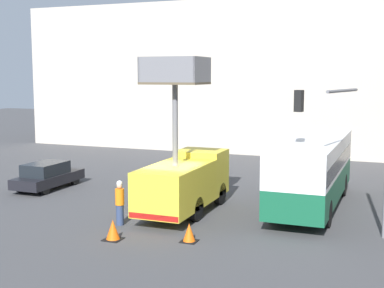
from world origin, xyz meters
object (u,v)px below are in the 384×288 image
at_px(traffic_cone_near_truck, 189,233).
at_px(parked_car_curbside, 47,175).
at_px(traffic_cone_mid_road, 113,230).
at_px(city_bus, 313,168).
at_px(utility_truck, 184,178).
at_px(traffic_light_pole, 353,132).
at_px(road_worker_directing, 292,199).
at_px(road_worker_near_truck, 120,203).

height_order(traffic_cone_near_truck, parked_car_curbside, parked_car_curbside).
bearing_deg(parked_car_curbside, traffic_cone_mid_road, -40.14).
bearing_deg(city_bus, traffic_cone_near_truck, 161.68).
height_order(utility_truck, traffic_light_pole, utility_truck).
bearing_deg(utility_truck, road_worker_directing, 9.17).
distance_m(traffic_cone_near_truck, traffic_cone_mid_road, 2.93).
xyz_separation_m(traffic_cone_near_truck, traffic_cone_mid_road, (-2.80, -0.85, 0.04)).
bearing_deg(road_worker_near_truck, traffic_cone_mid_road, 146.98).
bearing_deg(road_worker_near_truck, parked_car_curbside, 1.59).
height_order(utility_truck, road_worker_near_truck, utility_truck).
distance_m(road_worker_near_truck, road_worker_directing, 7.45).
bearing_deg(road_worker_directing, road_worker_near_truck, 82.70).
distance_m(traffic_light_pole, traffic_cone_mid_road, 10.10).
height_order(city_bus, traffic_light_pole, traffic_light_pole).
height_order(traffic_light_pole, traffic_cone_mid_road, traffic_light_pole).
bearing_deg(parked_car_curbside, city_bus, 4.42).
relative_size(utility_truck, traffic_cone_near_truck, 9.96).
distance_m(traffic_light_pole, traffic_cone_near_truck, 7.54).
bearing_deg(traffic_cone_near_truck, utility_truck, 114.77).
relative_size(traffic_light_pole, parked_car_curbside, 1.33).
relative_size(road_worker_directing, traffic_cone_near_truck, 2.55).
height_order(city_bus, traffic_cone_near_truck, city_bus).
bearing_deg(city_bus, utility_truck, 129.28).
height_order(road_worker_directing, traffic_cone_near_truck, road_worker_directing).
bearing_deg(city_bus, traffic_light_pole, -141.50).
distance_m(traffic_cone_mid_road, parked_car_curbside, 10.50).
distance_m(road_worker_directing, parked_car_curbside, 13.88).
bearing_deg(parked_car_curbside, road_worker_directing, -5.41).
bearing_deg(road_worker_directing, traffic_cone_mid_road, 97.43).
bearing_deg(traffic_cone_near_truck, traffic_light_pole, 32.20).
bearing_deg(traffic_cone_mid_road, road_worker_near_truck, 111.59).
relative_size(traffic_light_pole, traffic_cone_mid_road, 7.62).
xyz_separation_m(road_worker_directing, traffic_cone_near_truck, (-3.00, -4.60, -0.56)).
height_order(utility_truck, road_worker_directing, utility_truck).
bearing_deg(traffic_light_pole, parked_car_curbside, 171.59).
distance_m(traffic_light_pole, road_worker_directing, 4.21).
bearing_deg(traffic_cone_near_truck, road_worker_directing, 56.91).
height_order(road_worker_near_truck, road_worker_directing, road_worker_near_truck).
distance_m(road_worker_near_truck, traffic_cone_mid_road, 2.12).
xyz_separation_m(road_worker_directing, parked_car_curbside, (-13.82, 1.31, -0.15)).
bearing_deg(parked_car_curbside, traffic_light_pole, -8.41).
bearing_deg(traffic_light_pole, traffic_cone_near_truck, -147.80).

